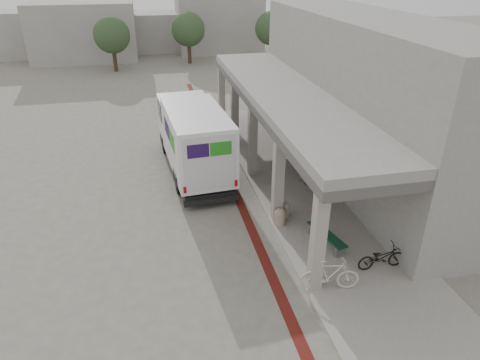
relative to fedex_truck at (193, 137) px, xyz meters
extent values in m
plane|color=#6A645B|center=(0.47, -5.64, -1.74)|extent=(120.00, 120.00, 0.00)
cube|color=#551611|center=(1.47, -3.64, -1.74)|extent=(0.35, 40.00, 0.01)
cube|color=gray|center=(4.47, -5.64, -1.68)|extent=(4.40, 28.00, 0.12)
cube|color=gray|center=(7.82, -1.14, 1.76)|extent=(4.30, 17.00, 7.00)
cube|color=#514E4C|center=(4.07, -1.14, 1.76)|extent=(3.40, 16.90, 0.35)
cube|color=gray|center=(4.07, -1.14, 2.11)|extent=(3.40, 16.90, 0.35)
cube|color=gray|center=(-7.53, 28.36, 1.01)|extent=(10.00, 6.00, 5.50)
cube|color=gray|center=(-0.53, 32.36, 0.26)|extent=(8.00, 6.00, 4.00)
cube|color=gray|center=(6.47, 30.36, 1.51)|extent=(9.00, 6.00, 6.50)
cube|color=gray|center=(-13.53, 31.36, 0.51)|extent=(7.00, 5.00, 4.50)
cylinder|color=#38281C|center=(-4.53, 22.36, -0.54)|extent=(0.36, 0.36, 2.40)
sphere|color=#2B4327|center=(-4.53, 22.36, 1.46)|extent=(3.20, 3.20, 3.20)
cylinder|color=#38281C|center=(2.47, 24.36, -0.54)|extent=(0.36, 0.36, 2.40)
sphere|color=#2B4327|center=(2.47, 24.36, 1.46)|extent=(3.20, 3.20, 3.20)
cylinder|color=#38281C|center=(10.47, 23.36, -0.54)|extent=(0.36, 0.36, 2.40)
sphere|color=#2B4327|center=(10.47, 23.36, 1.46)|extent=(3.20, 3.20, 3.20)
cube|color=black|center=(0.00, -0.04, -1.34)|extent=(2.61, 7.18, 0.30)
cube|color=white|center=(0.07, -0.94, 0.22)|extent=(2.78, 5.39, 2.62)
cube|color=white|center=(-0.18, 2.52, 0.07)|extent=(2.54, 2.08, 2.31)
cube|color=white|center=(-0.25, 3.58, -0.79)|extent=(2.25, 0.76, 0.80)
cube|color=black|center=(-0.24, 3.33, 0.62)|extent=(2.24, 0.65, 1.06)
cube|color=black|center=(0.26, -3.65, -1.39)|extent=(2.33, 0.42, 0.18)
cube|color=#26104B|center=(-1.19, -0.32, 0.67)|extent=(0.12, 1.41, 0.75)
cube|color=#258D1E|center=(-1.08, -1.83, 0.67)|extent=(0.12, 1.41, 0.75)
cube|color=#26104B|center=(-0.20, -3.61, 0.82)|extent=(0.86, 0.09, 0.55)
cube|color=#258D1E|center=(0.71, -3.55, 0.82)|extent=(0.86, 0.09, 0.55)
cylinder|color=black|center=(-1.24, 2.50, -1.29)|extent=(0.35, 0.92, 0.91)
cylinder|color=black|center=(0.87, 2.65, -1.29)|extent=(0.35, 0.92, 0.91)
cylinder|color=black|center=(-0.91, -2.12, -1.29)|extent=(0.35, 0.92, 0.91)
cylinder|color=black|center=(1.20, -1.97, -1.29)|extent=(0.35, 0.92, 0.91)
cube|color=slate|center=(3.97, -7.94, -1.42)|extent=(0.41, 0.18, 0.40)
cube|color=slate|center=(3.60, -6.40, -1.42)|extent=(0.41, 0.18, 0.40)
cube|color=#123824|center=(3.65, -7.21, -1.20)|extent=(0.55, 1.87, 0.05)
cube|color=#123824|center=(3.79, -7.17, -1.20)|extent=(0.55, 1.87, 0.05)
cube|color=#123824|center=(3.93, -7.14, -1.20)|extent=(0.55, 1.87, 0.05)
cylinder|color=gray|center=(2.57, -5.55, -1.40)|extent=(0.44, 0.44, 0.44)
sphere|color=gray|center=(2.57, -5.55, -1.18)|extent=(0.44, 0.44, 0.44)
cylinder|color=gray|center=(2.95, -5.00, -1.42)|extent=(0.41, 0.41, 0.41)
sphere|color=gray|center=(2.95, -5.00, -1.21)|extent=(0.41, 0.41, 0.41)
cube|color=gray|center=(4.77, -2.53, -1.11)|extent=(0.55, 0.68, 1.02)
imported|color=black|center=(5.00, -8.78, -1.20)|extent=(1.62, 0.57, 0.85)
imported|color=beige|center=(2.97, -9.37, -1.08)|extent=(1.86, 0.85, 1.08)
camera|label=1|loc=(-1.84, -18.68, 7.33)|focal=32.00mm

